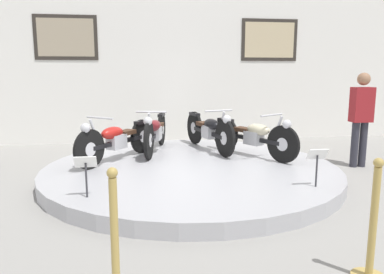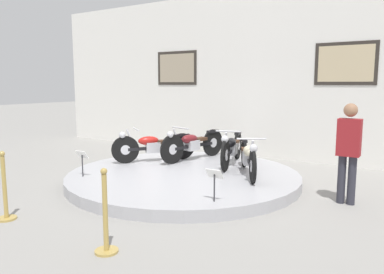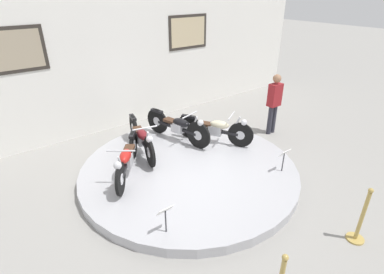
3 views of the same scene
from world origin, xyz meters
name	(u,v)px [view 3 (image 3 of 3)]	position (x,y,z in m)	size (l,w,h in m)	color
ground_plane	(189,173)	(0.00, 0.00, 0.00)	(60.00, 60.00, 0.00)	gray
display_platform	(189,170)	(0.00, 0.00, 0.10)	(4.67, 4.67, 0.20)	#ADADB2
back_wall	(114,48)	(0.00, 3.36, 2.23)	(14.00, 0.22, 4.46)	white
motorcycle_red	(127,158)	(-1.20, 0.51, 0.58)	(1.24, 1.60, 0.79)	black
motorcycle_maroon	(141,137)	(-0.51, 1.14, 0.60)	(0.61, 1.98, 0.81)	black
motorcycle_black	(178,126)	(0.51, 1.15, 0.60)	(0.65, 1.97, 0.81)	black
motorcycle_cream	(215,128)	(1.19, 0.51, 0.58)	(1.07, 1.72, 0.79)	black
info_placard_front_left	(165,214)	(-1.46, -1.35, 0.57)	(0.26, 0.11, 0.51)	#333338
info_placard_front_centre	(284,156)	(1.46, -1.35, 0.57)	(0.26, 0.11, 0.51)	#333338
visitor_standing	(274,101)	(3.06, 0.27, 0.95)	(0.36, 0.22, 1.67)	#2D2D38
stanchion_post_right_of_entry	(360,223)	(1.02, -3.19, 0.34)	(0.28, 0.28, 1.02)	tan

